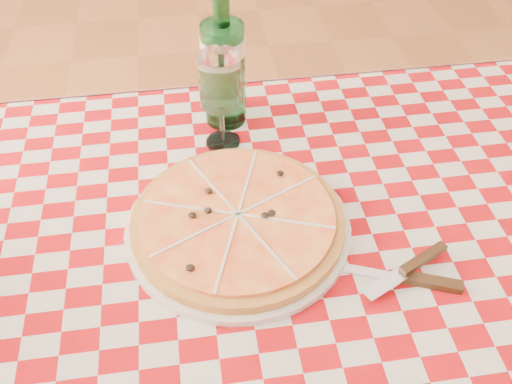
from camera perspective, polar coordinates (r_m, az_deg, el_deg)
dining_table at (r=0.96m, az=1.73°, el=-9.13°), size 1.20×0.80×0.75m
tablecloth at (r=0.89m, az=1.86°, el=-5.51°), size 1.30×0.90×0.01m
pizza_plate at (r=0.89m, az=-1.83°, el=-2.85°), size 0.45×0.45×0.05m
water_bottle at (r=1.04m, az=-3.31°, el=13.71°), size 0.11×0.11×0.29m
wine_glass at (r=1.01m, az=-3.52°, el=8.96°), size 0.09×0.09×0.18m
cutlery at (r=0.86m, az=14.36°, el=-7.96°), size 0.24×0.21×0.02m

